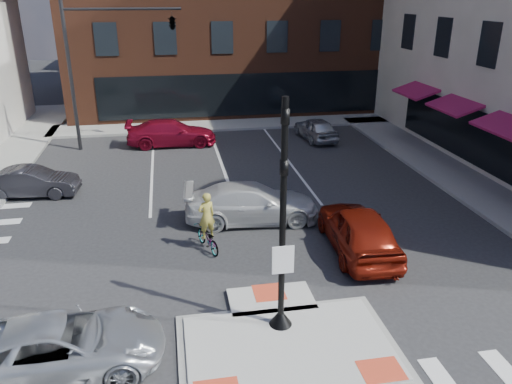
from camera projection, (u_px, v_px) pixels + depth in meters
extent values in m
plane|color=#28282B|center=(284.00, 337.00, 12.76)|extent=(120.00, 120.00, 0.00)
cube|color=gray|center=(289.00, 349.00, 12.29)|extent=(5.40, 3.60, 0.06)
cube|color=#A8A8A3|center=(289.00, 348.00, 12.28)|extent=(5.00, 3.20, 0.12)
cube|color=#A8A8A3|center=(271.00, 300.00, 14.20)|extent=(2.40, 1.40, 0.12)
cube|color=red|center=(381.00, 370.00, 11.48)|extent=(1.00, 0.80, 0.01)
cube|color=red|center=(269.00, 292.00, 14.45)|extent=(0.90, 0.90, 0.01)
cube|color=gray|center=(23.00, 141.00, 29.20)|extent=(3.00, 20.00, 0.15)
cube|color=gray|center=(458.00, 177.00, 23.64)|extent=(3.00, 24.00, 0.15)
cube|color=gray|center=(253.00, 123.00, 33.32)|extent=(26.00, 3.00, 0.15)
cube|color=#582C1B|center=(231.00, 2.00, 39.68)|extent=(24.00, 18.00, 15.00)
cube|color=black|center=(250.00, 94.00, 33.59)|extent=(20.00, 0.12, 2.80)
cube|color=black|center=(487.00, 142.00, 23.23)|extent=(0.12, 16.00, 2.60)
cube|color=#AB1653|center=(478.00, 114.00, 22.61)|extent=(1.46, 3.00, 0.58)
cube|color=#AB1653|center=(416.00, 91.00, 28.09)|extent=(1.46, 3.00, 0.58)
cube|color=slate|center=(149.00, 22.00, 57.73)|extent=(10.00, 12.00, 10.00)
cube|color=brown|center=(256.00, 11.00, 61.32)|extent=(12.00, 12.00, 12.00)
cone|color=black|center=(281.00, 317.00, 13.00)|extent=(0.60, 0.60, 0.45)
cylinder|color=black|center=(283.00, 217.00, 11.94)|extent=(0.16, 0.16, 5.80)
cube|color=white|center=(283.00, 260.00, 12.24)|extent=(0.55, 0.04, 0.75)
imported|color=black|center=(285.00, 132.00, 11.15)|extent=(0.18, 0.22, 1.10)
imported|color=black|center=(284.00, 182.00, 11.60)|extent=(0.18, 0.22, 1.10)
cylinder|color=black|center=(71.00, 77.00, 26.48)|extent=(0.20, 0.20, 8.00)
cylinder|color=black|center=(122.00, 9.00, 25.70)|extent=(6.00, 0.14, 0.14)
imported|color=black|center=(172.00, 21.00, 26.34)|extent=(0.48, 2.24, 0.90)
imported|color=silver|center=(60.00, 346.00, 11.43)|extent=(4.91, 2.46, 1.34)
imported|color=maroon|center=(358.00, 230.00, 16.74)|extent=(2.15, 4.80, 1.60)
imported|color=silver|center=(252.00, 203.00, 19.01)|extent=(5.23, 2.46, 1.47)
imported|color=#28282D|center=(32.00, 182.00, 21.39)|extent=(3.96, 1.68, 1.27)
imported|color=silver|center=(316.00, 129.00, 29.64)|extent=(2.00, 4.05, 1.33)
imported|color=maroon|center=(171.00, 133.00, 28.51)|extent=(5.08, 2.16, 1.46)
imported|color=#3F3F44|center=(207.00, 238.00, 16.97)|extent=(1.07, 1.72, 0.85)
imported|color=gold|center=(207.00, 216.00, 16.66)|extent=(0.69, 0.56, 1.63)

